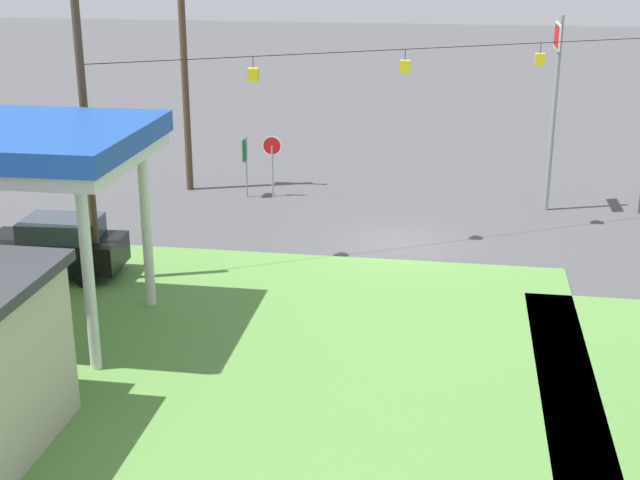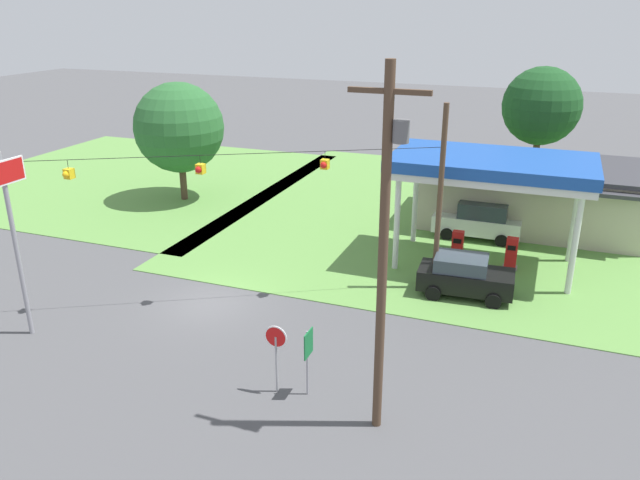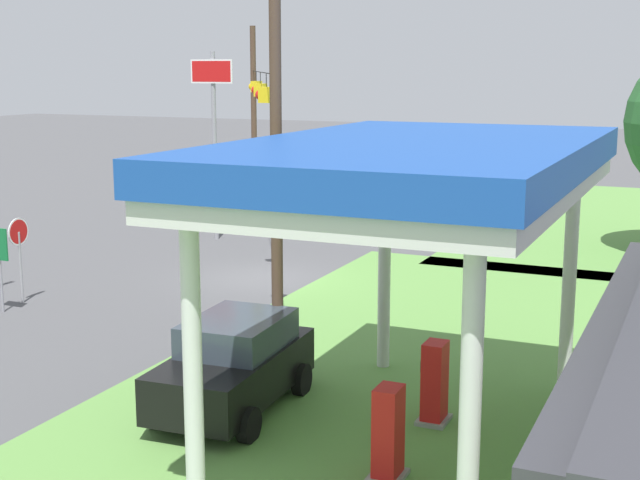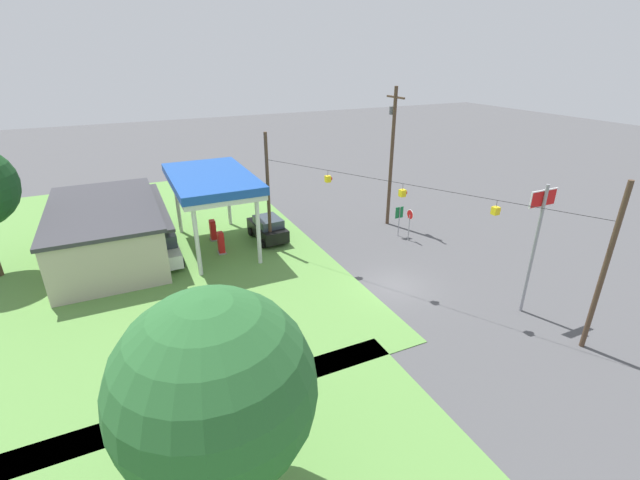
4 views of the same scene
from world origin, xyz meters
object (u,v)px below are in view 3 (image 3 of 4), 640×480
at_px(fuel_pump_near, 434,385).
at_px(stop_sign_overhead, 213,113).
at_px(car_at_pumps_front, 234,364).
at_px(stop_sign_roadside, 19,241).
at_px(fuel_pump_far, 388,437).
at_px(gas_station_canopy, 418,171).

bearing_deg(fuel_pump_near, stop_sign_overhead, -137.37).
height_order(car_at_pumps_front, stop_sign_roadside, stop_sign_roadside).
bearing_deg(stop_sign_overhead, fuel_pump_far, 37.96).
relative_size(gas_station_canopy, stop_sign_overhead, 1.28).
bearing_deg(stop_sign_roadside, stop_sign_overhead, -0.84).
distance_m(fuel_pump_near, stop_sign_roadside, 14.13).
bearing_deg(gas_station_canopy, fuel_pump_far, -0.07).
distance_m(fuel_pump_far, stop_sign_roadside, 15.05).
bearing_deg(car_at_pumps_front, fuel_pump_far, 62.92).
relative_size(gas_station_canopy, car_at_pumps_front, 2.22).
bearing_deg(fuel_pump_far, gas_station_canopy, 179.93).
bearing_deg(gas_station_canopy, stop_sign_overhead, -139.81).
height_order(gas_station_canopy, car_at_pumps_front, gas_station_canopy).
bearing_deg(stop_sign_roadside, car_at_pumps_front, -115.95).
xyz_separation_m(gas_station_canopy, stop_sign_overhead, (-15.88, -13.41, -0.03)).
distance_m(fuel_pump_near, stop_sign_overhead, 20.24).
distance_m(car_at_pumps_front, stop_sign_roadside, 10.85).
bearing_deg(stop_sign_overhead, car_at_pumps_front, 31.70).
height_order(fuel_pump_near, stop_sign_roadside, stop_sign_roadside).
xyz_separation_m(fuel_pump_near, stop_sign_overhead, (-14.57, -13.41, 4.20)).
xyz_separation_m(car_at_pumps_front, stop_sign_overhead, (-15.49, -9.57, 4.02)).
height_order(fuel_pump_far, stop_sign_overhead, stop_sign_overhead).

